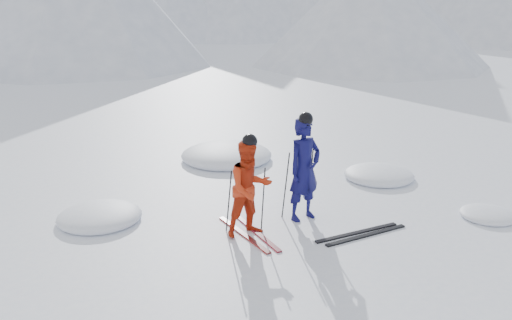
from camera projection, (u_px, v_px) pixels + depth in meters
name	position (u px, v px, depth m)	size (l,w,h in m)	color
ground	(365.00, 211.00, 10.46)	(160.00, 160.00, 0.00)	white
skier_blue	(304.00, 170.00, 9.84)	(0.70, 0.46, 1.91)	#0C0B46
skier_red	(250.00, 188.00, 9.20)	(0.82, 0.64, 1.69)	red
pole_blue_left	(286.00, 185.00, 9.97)	(0.02, 0.02, 1.28)	black
pole_blue_right	(310.00, 180.00, 10.24)	(0.02, 0.02, 1.28)	black
pole_red_left	(229.00, 201.00, 9.41)	(0.02, 0.02, 1.13)	black
pole_red_right	(263.00, 199.00, 9.52)	(0.02, 0.02, 1.13)	black
ski_worn_left	(243.00, 234.00, 9.41)	(0.09, 1.70, 0.03)	black
ski_worn_right	(256.00, 232.00, 9.48)	(0.09, 1.70, 0.03)	black
ski_loose_a	(357.00, 233.00, 9.47)	(0.09, 1.70, 0.03)	black
ski_loose_b	(366.00, 235.00, 9.36)	(0.09, 1.70, 0.03)	black
snow_lumps	(247.00, 174.00, 12.62)	(8.15, 6.90, 0.50)	white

